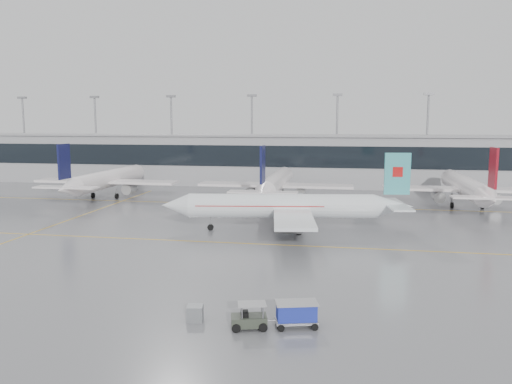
% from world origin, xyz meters
% --- Properties ---
extents(ground, '(320.00, 320.00, 0.00)m').
position_xyz_m(ground, '(0.00, 0.00, 0.00)').
color(ground, slate).
rests_on(ground, ground).
extents(taxi_line_main, '(120.00, 0.25, 0.01)m').
position_xyz_m(taxi_line_main, '(0.00, 0.00, 0.01)').
color(taxi_line_main, gold).
rests_on(taxi_line_main, ground).
extents(taxi_line_north, '(120.00, 0.25, 0.01)m').
position_xyz_m(taxi_line_north, '(0.00, 30.00, 0.01)').
color(taxi_line_north, gold).
rests_on(taxi_line_north, ground).
extents(taxi_line_cross, '(0.25, 60.00, 0.01)m').
position_xyz_m(taxi_line_cross, '(-30.00, 15.00, 0.01)').
color(taxi_line_cross, gold).
rests_on(taxi_line_cross, ground).
extents(terminal, '(180.00, 15.00, 12.00)m').
position_xyz_m(terminal, '(0.00, 62.00, 6.00)').
color(terminal, '#939397').
rests_on(terminal, ground).
extents(terminal_glass, '(180.00, 0.20, 5.00)m').
position_xyz_m(terminal_glass, '(0.00, 54.45, 7.50)').
color(terminal_glass, black).
rests_on(terminal_glass, ground).
extents(terminal_roof, '(182.00, 16.00, 0.40)m').
position_xyz_m(terminal_roof, '(0.00, 62.00, 12.20)').
color(terminal_roof, gray).
rests_on(terminal_roof, ground).
extents(light_masts, '(156.40, 1.00, 22.60)m').
position_xyz_m(light_masts, '(0.00, 68.00, 13.34)').
color(light_masts, gray).
rests_on(light_masts, ground).
extents(air_canada_jet, '(35.88, 28.76, 11.20)m').
position_xyz_m(air_canada_jet, '(5.53, 8.42, 3.54)').
color(air_canada_jet, white).
rests_on(air_canada_jet, ground).
extents(parked_jet_b, '(29.64, 36.96, 11.72)m').
position_xyz_m(parked_jet_b, '(-35.00, 33.69, 3.71)').
color(parked_jet_b, white).
rests_on(parked_jet_b, ground).
extents(parked_jet_c, '(29.64, 36.96, 11.72)m').
position_xyz_m(parked_jet_c, '(-0.00, 33.69, 3.71)').
color(parked_jet_c, white).
rests_on(parked_jet_c, ground).
extents(parked_jet_d, '(29.64, 36.96, 11.72)m').
position_xyz_m(parked_jet_d, '(35.00, 33.69, 3.71)').
color(parked_jet_d, white).
rests_on(parked_jet_d, ground).
extents(baggage_tug, '(4.09, 2.29, 1.95)m').
position_xyz_m(baggage_tug, '(6.20, -26.06, 0.69)').
color(baggage_tug, '#32382E').
rests_on(baggage_tug, ground).
extents(baggage_cart, '(3.50, 2.49, 1.96)m').
position_xyz_m(baggage_cart, '(9.68, -25.15, 1.15)').
color(baggage_cart, gray).
rests_on(baggage_cart, ground).
extents(gse_unit, '(1.40, 1.33, 1.23)m').
position_xyz_m(gse_unit, '(1.77, -25.40, 0.62)').
color(gse_unit, slate).
rests_on(gse_unit, ground).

